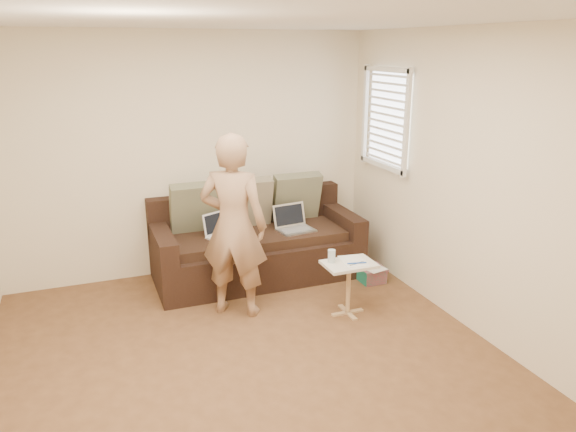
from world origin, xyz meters
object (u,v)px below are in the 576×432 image
object	(u,v)px
laptop_white	(225,237)
side_table	(348,288)
person	(234,226)
drinking_glass	(332,256)
striped_box	(371,274)
laptop_silver	(296,231)
sofa	(257,240)

from	to	relation	value
laptop_white	side_table	size ratio (longest dim) A/B	0.68
person	drinking_glass	distance (m)	0.94
person	striped_box	world-z (taller)	person
laptop_silver	striped_box	xyz separation A→B (m)	(0.70, -0.44, -0.44)
person	side_table	xyz separation A→B (m)	(0.97, -0.42, -0.60)
drinking_glass	laptop_silver	bearing A→B (deg)	88.33
laptop_white	drinking_glass	xyz separation A→B (m)	(0.74, -1.02, 0.06)
side_table	striped_box	world-z (taller)	side_table
laptop_silver	striped_box	world-z (taller)	laptop_silver
side_table	drinking_glass	distance (m)	0.36
laptop_white	drinking_glass	world-z (taller)	laptop_white
sofa	striped_box	world-z (taller)	sofa
sofa	person	xyz separation A→B (m)	(-0.46, -0.73, 0.44)
sofa	drinking_glass	world-z (taller)	sofa
side_table	striped_box	xyz separation A→B (m)	(0.58, 0.57, -0.17)
laptop_silver	drinking_glass	size ratio (longest dim) A/B	3.18
laptop_silver	person	bearing A→B (deg)	-152.93
laptop_white	person	world-z (taller)	person
laptop_silver	drinking_glass	bearing A→B (deg)	-99.30
drinking_glass	striped_box	distance (m)	1.01
drinking_glass	sofa	bearing A→B (deg)	109.06
drinking_glass	person	bearing A→B (deg)	157.06
drinking_glass	striped_box	world-z (taller)	drinking_glass
laptop_silver	laptop_white	xyz separation A→B (m)	(-0.77, 0.08, 0.00)
laptop_white	striped_box	xyz separation A→B (m)	(1.46, -0.52, -0.44)
striped_box	side_table	bearing A→B (deg)	-135.20
drinking_glass	striped_box	xyz separation A→B (m)	(0.73, 0.50, -0.49)
person	striped_box	distance (m)	1.74
laptop_silver	drinking_glass	world-z (taller)	laptop_silver
sofa	side_table	bearing A→B (deg)	-65.74
side_table	drinking_glass	bearing A→B (deg)	153.16
sofa	laptop_silver	xyz separation A→B (m)	(0.40, -0.13, 0.10)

